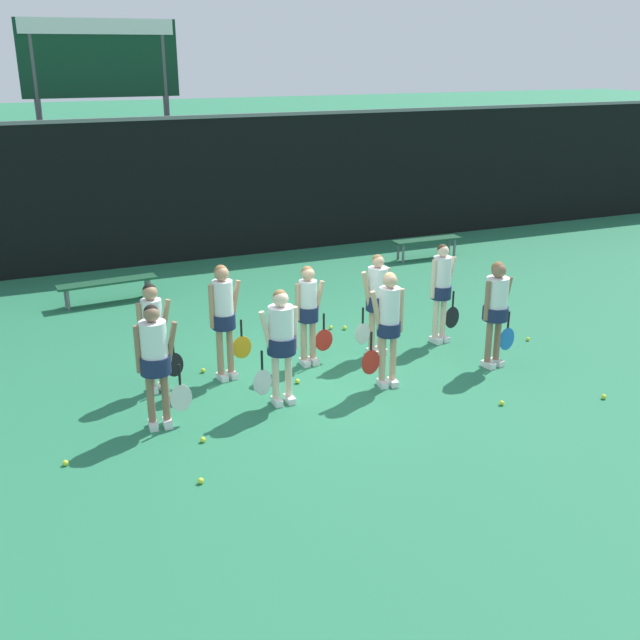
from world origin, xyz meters
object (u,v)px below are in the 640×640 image
(player_2, at_px, (388,321))
(tennis_ball_4, at_px, (331,327))
(scoreboard, at_px, (101,76))
(player_1, at_px, (281,337))
(tennis_ball_7, at_px, (289,370))
(tennis_ball_6, at_px, (298,381))
(player_3, at_px, (496,305))
(tennis_ball_9, at_px, (502,403))
(tennis_ball_8, at_px, (203,440))
(player_6, at_px, (309,308))
(player_8, at_px, (442,286))
(bench_courtside, at_px, (107,284))
(tennis_ball_0, at_px, (528,339))
(player_7, at_px, (377,297))
(player_5, at_px, (224,312))
(player_0, at_px, (155,356))
(tennis_ball_1, at_px, (201,481))
(tennis_ball_10, at_px, (604,397))
(tennis_ball_3, at_px, (65,463))
(bench_far, at_px, (427,242))
(tennis_ball_2, at_px, (345,328))
(player_4, at_px, (153,329))
(tennis_ball_5, at_px, (203,371))

(player_2, xyz_separation_m, tennis_ball_4, (0.20, 2.48, -0.98))
(scoreboard, relative_size, player_1, 3.23)
(player_1, distance_m, tennis_ball_7, 1.44)
(tennis_ball_4, height_order, tennis_ball_6, tennis_ball_6)
(player_3, relative_size, tennis_ball_7, 26.13)
(tennis_ball_9, bearing_deg, tennis_ball_8, 171.43)
(player_6, bearing_deg, tennis_ball_8, -141.77)
(player_2, height_order, player_8, player_2)
(bench_courtside, relative_size, tennis_ball_9, 28.29)
(tennis_ball_0, bearing_deg, bench_courtside, 141.78)
(tennis_ball_0, relative_size, tennis_ball_8, 0.90)
(tennis_ball_6, bearing_deg, player_7, 20.36)
(scoreboard, relative_size, tennis_ball_6, 74.95)
(bench_courtside, distance_m, player_5, 4.59)
(player_0, height_order, tennis_ball_0, player_0)
(tennis_ball_1, xyz_separation_m, tennis_ball_4, (3.43, 4.03, -0.00))
(player_1, xyz_separation_m, player_3, (3.50, -0.06, 0.02))
(tennis_ball_4, distance_m, tennis_ball_10, 4.79)
(player_8, distance_m, tennis_ball_3, 6.58)
(bench_far, distance_m, tennis_ball_6, 7.73)
(tennis_ball_3, distance_m, tennis_ball_10, 7.33)
(bench_far, bearing_deg, tennis_ball_8, -136.75)
(bench_courtside, distance_m, player_7, 5.75)
(player_5, xyz_separation_m, tennis_ball_2, (2.53, 1.18, -1.02))
(tennis_ball_7, height_order, tennis_ball_10, tennis_ball_10)
(player_0, relative_size, player_8, 0.99)
(player_6, distance_m, tennis_ball_9, 3.23)
(player_7, bearing_deg, tennis_ball_10, -57.94)
(tennis_ball_2, xyz_separation_m, tennis_ball_3, (-5.03, -2.89, -0.00))
(player_3, height_order, player_4, player_3)
(bench_far, relative_size, player_4, 1.05)
(player_8, xyz_separation_m, tennis_ball_9, (-0.49, -2.47, -0.96))
(player_5, height_order, player_7, player_5)
(player_3, bearing_deg, bench_far, 57.48)
(player_7, xyz_separation_m, player_8, (1.24, 0.06, 0.01))
(player_2, height_order, tennis_ball_7, player_2)
(scoreboard, bearing_deg, player_6, -78.53)
(tennis_ball_1, height_order, tennis_ball_6, same)
(tennis_ball_5, bearing_deg, scoreboard, 90.30)
(tennis_ball_1, bearing_deg, player_8, 29.59)
(bench_far, height_order, player_2, player_2)
(player_2, bearing_deg, player_0, -172.65)
(bench_courtside, relative_size, player_5, 1.10)
(player_3, height_order, tennis_ball_4, player_3)
(player_6, height_order, tennis_ball_6, player_6)
(player_5, bearing_deg, player_2, -38.83)
(player_3, distance_m, tennis_ball_7, 3.34)
(scoreboard, distance_m, player_8, 9.73)
(bench_far, xyz_separation_m, tennis_ball_8, (-7.23, -6.64, -0.37))
(tennis_ball_9, bearing_deg, tennis_ball_3, 172.95)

